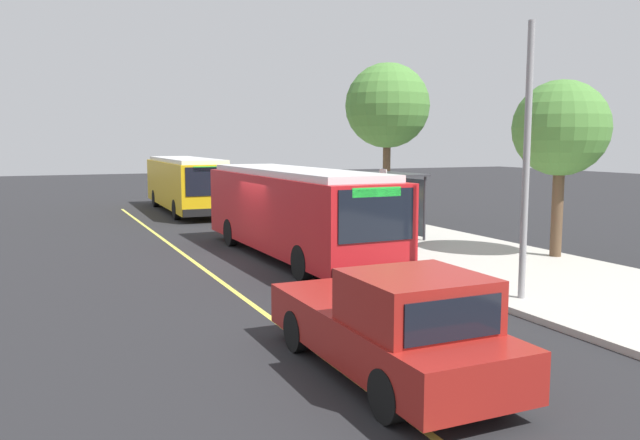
# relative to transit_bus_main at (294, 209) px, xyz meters

# --- Properties ---
(ground_plane) EXTENTS (120.00, 120.00, 0.00)m
(ground_plane) POSITION_rel_transit_bus_main_xyz_m (-0.36, -1.01, -1.62)
(ground_plane) COLOR #232326
(sidewalk_curb) EXTENTS (44.00, 6.40, 0.15)m
(sidewalk_curb) POSITION_rel_transit_bus_main_xyz_m (-0.36, 4.99, -1.54)
(sidewalk_curb) COLOR #B7B2A8
(sidewalk_curb) RESTS_ON ground_plane
(lane_stripe_center) EXTENTS (36.00, 0.14, 0.01)m
(lane_stripe_center) POSITION_rel_transit_bus_main_xyz_m (-0.36, -3.21, -1.61)
(lane_stripe_center) COLOR #E0D64C
(lane_stripe_center) RESTS_ON ground_plane
(transit_bus_main) EXTENTS (10.91, 2.75, 2.95)m
(transit_bus_main) POSITION_rel_transit_bus_main_xyz_m (0.00, 0.00, 0.00)
(transit_bus_main) COLOR red
(transit_bus_main) RESTS_ON ground_plane
(transit_bus_second) EXTENTS (11.25, 2.86, 2.95)m
(transit_bus_second) POSITION_rel_transit_bus_main_xyz_m (-15.48, -0.14, 0.00)
(transit_bus_second) COLOR gold
(transit_bus_second) RESTS_ON ground_plane
(pickup_truck) EXTENTS (5.40, 2.04, 1.85)m
(pickup_truck) POSITION_rel_transit_bus_main_xyz_m (10.73, -2.63, -0.76)
(pickup_truck) COLOR maroon
(pickup_truck) RESTS_ON ground_plane
(bus_shelter) EXTENTS (2.90, 1.60, 2.48)m
(bus_shelter) POSITION_rel_transit_bus_main_xyz_m (-2.09, 5.03, 0.30)
(bus_shelter) COLOR #333338
(bus_shelter) RESTS_ON sidewalk_curb
(waiting_bench) EXTENTS (1.60, 0.48, 0.95)m
(waiting_bench) POSITION_rel_transit_bus_main_xyz_m (-1.89, 5.16, -0.98)
(waiting_bench) COLOR brown
(waiting_bench) RESTS_ON sidewalk_curb
(route_sign_post) EXTENTS (0.44, 0.08, 2.80)m
(route_sign_post) POSITION_rel_transit_bus_main_xyz_m (0.95, 2.83, 0.34)
(route_sign_post) COLOR #333338
(route_sign_post) RESTS_ON sidewalk_curb
(pedestrian_commuter) EXTENTS (0.24, 0.40, 1.69)m
(pedestrian_commuter) POSITION_rel_transit_bus_main_xyz_m (-2.49, 2.88, -0.50)
(pedestrian_commuter) COLOR #282D47
(pedestrian_commuter) RESTS_ON sidewalk_curb
(street_tree_near_shelter) EXTENTS (3.03, 3.03, 5.63)m
(street_tree_near_shelter) POSITION_rel_transit_bus_main_xyz_m (3.98, 7.52, 2.61)
(street_tree_near_shelter) COLOR brown
(street_tree_near_shelter) RESTS_ON sidewalk_curb
(street_tree_upstreet) EXTENTS (3.95, 3.95, 7.34)m
(street_tree_upstreet) POSITION_rel_transit_bus_main_xyz_m (-6.88, 7.51, 3.87)
(street_tree_upstreet) COLOR brown
(street_tree_upstreet) RESTS_ON sidewalk_curb
(utility_pole) EXTENTS (0.16, 0.16, 6.40)m
(utility_pole) POSITION_rel_transit_bus_main_xyz_m (7.88, 2.63, 1.73)
(utility_pole) COLOR gray
(utility_pole) RESTS_ON sidewalk_curb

